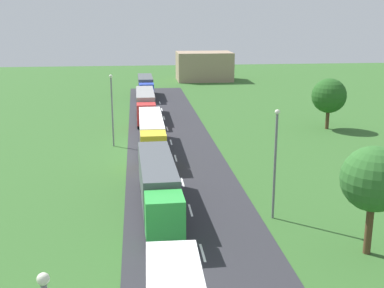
{
  "coord_description": "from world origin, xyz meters",
  "views": [
    {
      "loc": [
        -3.8,
        -3.74,
        14.5
      ],
      "look_at": [
        1.19,
        40.24,
        2.74
      ],
      "focal_mm": 45.95,
      "sensor_mm": 36.0,
      "label": 1
    }
  ],
  "objects_px": {
    "truck_fourth": "(145,104)",
    "lamppost_third": "(112,107)",
    "lamppost_second": "(275,159)",
    "tree_oak": "(329,96)",
    "truck_second": "(158,185)",
    "tree_maple": "(374,179)",
    "truck_third": "(151,133)",
    "distant_building": "(204,66)",
    "truck_fifth": "(146,86)"
  },
  "relations": [
    {
      "from": "truck_fourth",
      "to": "lamppost_third",
      "type": "height_order",
      "value": "lamppost_third"
    },
    {
      "from": "lamppost_second",
      "to": "tree_oak",
      "type": "bearing_deg",
      "value": 61.58
    },
    {
      "from": "truck_second",
      "to": "lamppost_second",
      "type": "distance_m",
      "value": 8.79
    },
    {
      "from": "truck_fourth",
      "to": "tree_oak",
      "type": "bearing_deg",
      "value": -20.86
    },
    {
      "from": "truck_second",
      "to": "tree_maple",
      "type": "bearing_deg",
      "value": -31.99
    },
    {
      "from": "tree_maple",
      "to": "truck_second",
      "type": "bearing_deg",
      "value": 148.01
    },
    {
      "from": "lamppost_second",
      "to": "lamppost_third",
      "type": "distance_m",
      "value": 25.08
    },
    {
      "from": "truck_third",
      "to": "lamppost_third",
      "type": "distance_m",
      "value": 5.69
    },
    {
      "from": "truck_second",
      "to": "distant_building",
      "type": "relative_size",
      "value": 1.12
    },
    {
      "from": "truck_second",
      "to": "tree_maple",
      "type": "xyz_separation_m",
      "value": [
        12.64,
        -7.89,
        2.63
      ]
    },
    {
      "from": "truck_third",
      "to": "tree_maple",
      "type": "distance_m",
      "value": 27.93
    },
    {
      "from": "truck_third",
      "to": "truck_fourth",
      "type": "distance_m",
      "value": 17.49
    },
    {
      "from": "tree_oak",
      "to": "tree_maple",
      "type": "height_order",
      "value": "tree_maple"
    },
    {
      "from": "truck_second",
      "to": "truck_fifth",
      "type": "bearing_deg",
      "value": 89.77
    },
    {
      "from": "truck_second",
      "to": "lamppost_second",
      "type": "height_order",
      "value": "lamppost_second"
    },
    {
      "from": "truck_fourth",
      "to": "truck_fifth",
      "type": "height_order",
      "value": "truck_fourth"
    },
    {
      "from": "truck_fourth",
      "to": "distant_building",
      "type": "xyz_separation_m",
      "value": [
        13.97,
        40.64,
        0.95
      ]
    },
    {
      "from": "tree_oak",
      "to": "tree_maple",
      "type": "xyz_separation_m",
      "value": [
        -10.46,
        -33.39,
        0.53
      ]
    },
    {
      "from": "tree_oak",
      "to": "tree_maple",
      "type": "relative_size",
      "value": 0.95
    },
    {
      "from": "truck_second",
      "to": "distant_building",
      "type": "xyz_separation_m",
      "value": [
        13.76,
        75.02,
        0.91
      ]
    },
    {
      "from": "lamppost_second",
      "to": "tree_oak",
      "type": "xyz_separation_m",
      "value": [
        14.83,
        27.41,
        -0.19
      ]
    },
    {
      "from": "truck_third",
      "to": "tree_oak",
      "type": "relative_size",
      "value": 2.26
    },
    {
      "from": "lamppost_third",
      "to": "distant_building",
      "type": "xyz_separation_m",
      "value": [
        17.91,
        55.13,
        -1.38
      ]
    },
    {
      "from": "truck_fourth",
      "to": "tree_maple",
      "type": "relative_size",
      "value": 1.99
    },
    {
      "from": "truck_second",
      "to": "lamppost_third",
      "type": "distance_m",
      "value": 20.44
    },
    {
      "from": "lamppost_second",
      "to": "distant_building",
      "type": "bearing_deg",
      "value": 85.92
    },
    {
      "from": "lamppost_third",
      "to": "tree_maple",
      "type": "height_order",
      "value": "lamppost_third"
    },
    {
      "from": "truck_fourth",
      "to": "truck_fifth",
      "type": "distance_m",
      "value": 18.42
    },
    {
      "from": "truck_fourth",
      "to": "distant_building",
      "type": "bearing_deg",
      "value": 71.03
    },
    {
      "from": "truck_third",
      "to": "lamppost_second",
      "type": "relative_size",
      "value": 1.83
    },
    {
      "from": "lamppost_third",
      "to": "lamppost_second",
      "type": "bearing_deg",
      "value": -60.32
    },
    {
      "from": "truck_second",
      "to": "tree_oak",
      "type": "distance_m",
      "value": 34.47
    },
    {
      "from": "truck_third",
      "to": "truck_fourth",
      "type": "height_order",
      "value": "truck_fourth"
    },
    {
      "from": "truck_second",
      "to": "tree_maple",
      "type": "distance_m",
      "value": 15.13
    },
    {
      "from": "truck_fifth",
      "to": "lamppost_second",
      "type": "relative_size",
      "value": 1.48
    },
    {
      "from": "tree_maple",
      "to": "distant_building",
      "type": "bearing_deg",
      "value": 89.23
    },
    {
      "from": "truck_third",
      "to": "truck_fourth",
      "type": "relative_size",
      "value": 1.08
    },
    {
      "from": "lamppost_third",
      "to": "truck_fifth",
      "type": "bearing_deg",
      "value": 82.45
    },
    {
      "from": "lamppost_third",
      "to": "tree_maple",
      "type": "distance_m",
      "value": 32.46
    },
    {
      "from": "truck_second",
      "to": "truck_fourth",
      "type": "height_order",
      "value": "truck_second"
    },
    {
      "from": "truck_second",
      "to": "truck_fifth",
      "type": "relative_size",
      "value": 1.13
    },
    {
      "from": "distant_building",
      "to": "truck_third",
      "type": "bearing_deg",
      "value": -103.26
    },
    {
      "from": "truck_fifth",
      "to": "tree_maple",
      "type": "height_order",
      "value": "tree_maple"
    },
    {
      "from": "truck_fifth",
      "to": "tree_oak",
      "type": "relative_size",
      "value": 1.83
    },
    {
      "from": "truck_third",
      "to": "distant_building",
      "type": "distance_m",
      "value": 59.72
    },
    {
      "from": "truck_fifth",
      "to": "lamppost_third",
      "type": "xyz_separation_m",
      "value": [
        -4.36,
        -32.91,
        2.4
      ]
    },
    {
      "from": "truck_fourth",
      "to": "tree_maple",
      "type": "distance_m",
      "value": 44.27
    },
    {
      "from": "truck_third",
      "to": "truck_fourth",
      "type": "xyz_separation_m",
      "value": [
        -0.28,
        17.48,
        0.04
      ]
    },
    {
      "from": "truck_second",
      "to": "tree_maple",
      "type": "relative_size",
      "value": 1.96
    },
    {
      "from": "truck_third",
      "to": "truck_fifth",
      "type": "xyz_separation_m",
      "value": [
        0.15,
        35.9,
        -0.02
      ]
    }
  ]
}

